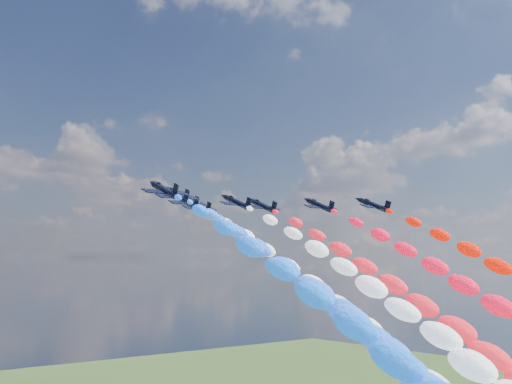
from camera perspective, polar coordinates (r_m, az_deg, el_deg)
jet_0 at (r=131.52m, az=-7.59°, el=0.18°), size 9.48×12.58×6.58m
trail_0 at (r=92.46m, az=9.70°, el=-13.93°), size 5.87×98.72×55.50m
jet_1 at (r=141.74m, az=-6.59°, el=-0.23°), size 9.77×12.79×6.58m
trail_1 at (r=102.88m, az=9.32°, el=-13.07°), size 5.87×98.72×55.50m
jet_2 at (r=157.34m, az=-5.73°, el=-0.75°), size 9.74×12.77×6.58m
trail_2 at (r=118.47m, az=8.34°, el=-12.06°), size 5.87×98.72×55.50m
jet_3 at (r=159.70m, az=-1.60°, el=-0.85°), size 9.36×12.50×6.58m
trail_3 at (r=123.56m, az=13.40°, el=-11.70°), size 5.87×98.72×55.50m
jet_4 at (r=172.65m, az=-4.78°, el=-1.18°), size 9.37×12.51×6.58m
trail_4 at (r=133.95m, az=7.92°, el=-11.29°), size 5.87×98.72×55.50m
jet_5 at (r=170.33m, az=0.56°, el=-1.14°), size 9.13×12.33×6.58m
trail_5 at (r=135.38m, az=14.91°, el=-11.10°), size 5.87×98.72×55.50m
jet_6 at (r=169.85m, az=5.27°, el=-1.10°), size 9.41×12.53×6.58m
jet_7 at (r=170.81m, az=9.69°, el=-1.07°), size 9.44×12.55×6.58m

